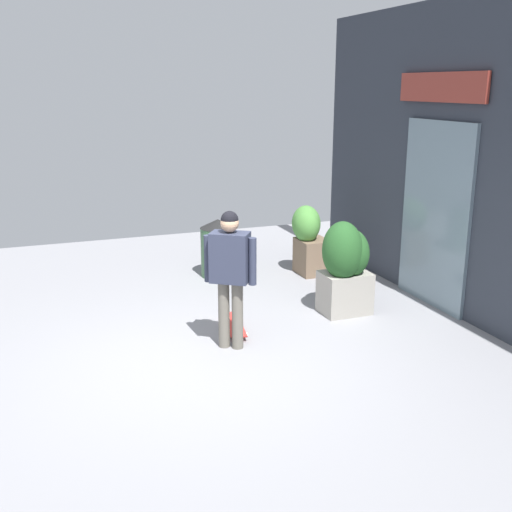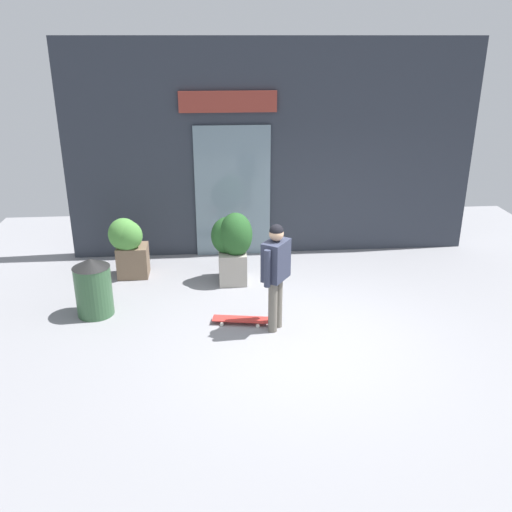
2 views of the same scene
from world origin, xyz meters
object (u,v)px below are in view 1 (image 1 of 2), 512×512
Objects in this scene: planter_box_left at (308,236)px; planter_box_right at (345,261)px; skateboarder at (230,266)px; skateboard at (234,325)px; trash_bin at (218,248)px.

planter_box_left is 1.83m from planter_box_right.
skateboarder reaches higher than planter_box_left.
skateboard is 0.78× the size of planter_box_left.
skateboard is 2.68m from planter_box_left.
skateboard is 2.28m from trash_bin.
planter_box_left reaches higher than trash_bin.
planter_box_left is (-2.34, 2.07, -0.36)m from skateboarder.
skateboarder is at bearing -14.11° from trash_bin.
planter_box_left is 0.87× the size of planter_box_right.
planter_box_right reaches higher than skateboard.
skateboarder is at bearing -41.48° from planter_box_left.
skateboard is 0.68× the size of planter_box_right.
skateboarder reaches higher than trash_bin.
planter_box_right is (-0.54, 1.75, -0.26)m from skateboarder.
planter_box_right is at bearing 26.47° from trash_bin.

